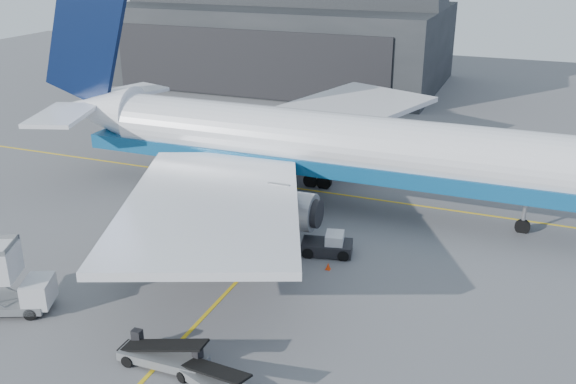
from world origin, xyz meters
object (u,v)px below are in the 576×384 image
at_px(pushback_tug, 328,246).
at_px(belt_loader_b, 213,379).
at_px(airliner, 305,143).
at_px(belt_loader_a, 162,355).

distance_m(pushback_tug, belt_loader_b, 16.56).
bearing_deg(airliner, belt_loader_b, -80.06).
xyz_separation_m(airliner, belt_loader_b, (4.48, -25.58, -4.68)).
bearing_deg(airliner, belt_loader_a, -87.55).
height_order(belt_loader_a, belt_loader_b, belt_loader_a).
bearing_deg(belt_loader_b, airliner, 120.23).
height_order(pushback_tug, belt_loader_a, belt_loader_a).
bearing_deg(belt_loader_a, airliner, 91.48).
height_order(pushback_tug, belt_loader_b, belt_loader_b).
relative_size(pushback_tug, belt_loader_b, 0.83).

